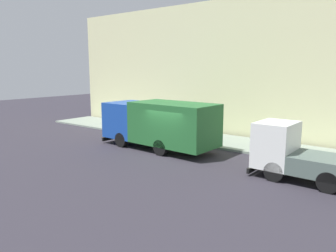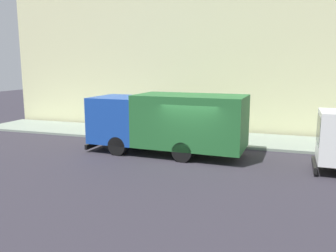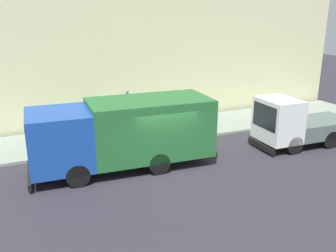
{
  "view_description": "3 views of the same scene",
  "coord_description": "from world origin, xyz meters",
  "px_view_note": "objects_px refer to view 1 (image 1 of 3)",
  "views": [
    {
      "loc": [
        -13.94,
        -10.74,
        4.73
      ],
      "look_at": [
        1.05,
        0.76,
        1.44
      ],
      "focal_mm": 35.12,
      "sensor_mm": 36.0,
      "label": 1
    },
    {
      "loc": [
        -14.14,
        -3.73,
        4.14
      ],
      "look_at": [
        1.23,
        1.46,
        1.29
      ],
      "focal_mm": 36.85,
      "sensor_mm": 36.0,
      "label": 2
    },
    {
      "loc": [
        -12.73,
        5.21,
        6.2
      ],
      "look_at": [
        1.26,
        -0.68,
        1.48
      ],
      "focal_mm": 38.97,
      "sensor_mm": 36.0,
      "label": 3
    }
  ],
  "objects_px": {
    "pedestrian_third": "(195,123)",
    "traffic_cone_orange": "(148,129)",
    "large_utility_truck": "(159,123)",
    "pedestrian_walking": "(194,121)",
    "street_sign_post": "(194,118)",
    "pedestrian_standing": "(159,119)",
    "small_flatbed_truck": "(300,155)"
  },
  "relations": [
    {
      "from": "small_flatbed_truck",
      "to": "traffic_cone_orange",
      "type": "relative_size",
      "value": 7.5
    },
    {
      "from": "large_utility_truck",
      "to": "street_sign_post",
      "type": "xyz_separation_m",
      "value": [
        2.42,
        -0.95,
        0.06
      ]
    },
    {
      "from": "small_flatbed_truck",
      "to": "pedestrian_third",
      "type": "xyz_separation_m",
      "value": [
        5.11,
        8.63,
        -0.13
      ]
    },
    {
      "from": "large_utility_truck",
      "to": "small_flatbed_truck",
      "type": "xyz_separation_m",
      "value": [
        -0.7,
        -8.36,
        -0.49
      ]
    },
    {
      "from": "pedestrian_standing",
      "to": "street_sign_post",
      "type": "bearing_deg",
      "value": 145.06
    },
    {
      "from": "pedestrian_walking",
      "to": "traffic_cone_orange",
      "type": "relative_size",
      "value": 2.34
    },
    {
      "from": "small_flatbed_truck",
      "to": "pedestrian_standing",
      "type": "xyz_separation_m",
      "value": [
        4.6,
        11.51,
        -0.09
      ]
    },
    {
      "from": "pedestrian_standing",
      "to": "street_sign_post",
      "type": "distance_m",
      "value": 4.41
    },
    {
      "from": "pedestrian_standing",
      "to": "pedestrian_third",
      "type": "bearing_deg",
      "value": 175.13
    },
    {
      "from": "pedestrian_walking",
      "to": "pedestrian_third",
      "type": "relative_size",
      "value": 0.98
    },
    {
      "from": "pedestrian_walking",
      "to": "pedestrian_third",
      "type": "height_order",
      "value": "pedestrian_third"
    },
    {
      "from": "large_utility_truck",
      "to": "pedestrian_walking",
      "type": "height_order",
      "value": "large_utility_truck"
    },
    {
      "from": "pedestrian_walking",
      "to": "traffic_cone_orange",
      "type": "distance_m",
      "value": 3.45
    },
    {
      "from": "large_utility_truck",
      "to": "traffic_cone_orange",
      "type": "height_order",
      "value": "large_utility_truck"
    },
    {
      "from": "pedestrian_walking",
      "to": "pedestrian_third",
      "type": "xyz_separation_m",
      "value": [
        -0.82,
        -0.68,
        0.01
      ]
    },
    {
      "from": "pedestrian_third",
      "to": "traffic_cone_orange",
      "type": "relative_size",
      "value": 2.39
    },
    {
      "from": "pedestrian_walking",
      "to": "traffic_cone_orange",
      "type": "bearing_deg",
      "value": 24.3
    },
    {
      "from": "small_flatbed_truck",
      "to": "pedestrian_third",
      "type": "distance_m",
      "value": 10.03
    },
    {
      "from": "traffic_cone_orange",
      "to": "street_sign_post",
      "type": "xyz_separation_m",
      "value": [
        -0.32,
        -4.22,
        1.18
      ]
    },
    {
      "from": "pedestrian_standing",
      "to": "pedestrian_third",
      "type": "distance_m",
      "value": 2.93
    },
    {
      "from": "pedestrian_walking",
      "to": "pedestrian_third",
      "type": "bearing_deg",
      "value": 106.51
    },
    {
      "from": "pedestrian_standing",
      "to": "pedestrian_third",
      "type": "xyz_separation_m",
      "value": [
        0.52,
        -2.88,
        -0.04
      ]
    },
    {
      "from": "pedestrian_third",
      "to": "large_utility_truck",
      "type": "bearing_deg",
      "value": 18.51
    },
    {
      "from": "traffic_cone_orange",
      "to": "street_sign_post",
      "type": "bearing_deg",
      "value": -94.38
    },
    {
      "from": "large_utility_truck",
      "to": "pedestrian_walking",
      "type": "distance_m",
      "value": 5.36
    },
    {
      "from": "street_sign_post",
      "to": "pedestrian_third",
      "type": "bearing_deg",
      "value": 31.31
    },
    {
      "from": "pedestrian_third",
      "to": "street_sign_post",
      "type": "distance_m",
      "value": 2.44
    },
    {
      "from": "small_flatbed_truck",
      "to": "pedestrian_standing",
      "type": "distance_m",
      "value": 12.4
    },
    {
      "from": "pedestrian_standing",
      "to": "street_sign_post",
      "type": "height_order",
      "value": "street_sign_post"
    },
    {
      "from": "small_flatbed_truck",
      "to": "pedestrian_third",
      "type": "bearing_deg",
      "value": 60.6
    },
    {
      "from": "pedestrian_standing",
      "to": "traffic_cone_orange",
      "type": "relative_size",
      "value": 2.48
    },
    {
      "from": "pedestrian_third",
      "to": "traffic_cone_orange",
      "type": "bearing_deg",
      "value": -45.76
    }
  ]
}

